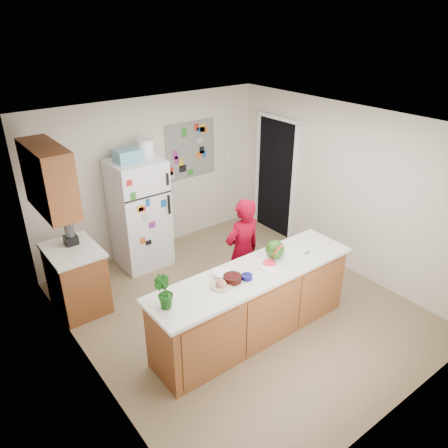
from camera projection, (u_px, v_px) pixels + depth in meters
floor at (239, 309)px, 5.95m from camera, size 4.00×4.50×0.02m
wall_back at (151, 176)px, 7.00m from camera, size 4.00×0.02×2.50m
wall_left at (83, 282)px, 4.30m from camera, size 0.02×4.50×2.50m
wall_right at (345, 189)px, 6.48m from camera, size 0.02×4.50×2.50m
ceiling at (243, 125)px, 4.83m from camera, size 4.00×4.50×0.02m
doorway at (276, 177)px, 7.60m from camera, size 0.03×0.85×2.04m
peninsula_base at (253, 305)px, 5.28m from camera, size 2.60×0.62×0.88m
peninsula_top at (254, 273)px, 5.08m from camera, size 2.68×0.70×0.04m
side_counter_base at (77, 280)px, 5.79m from camera, size 0.60×0.80×0.86m
side_counter_top at (72, 250)px, 5.60m from camera, size 0.64×0.84×0.04m
upper_cabinets at (49, 179)px, 5.04m from camera, size 0.35×1.00×0.80m
refrigerator at (140, 214)px, 6.66m from camera, size 0.75×0.70×1.70m
fridge_top_bin at (127, 156)px, 6.19m from camera, size 0.35×0.28×0.18m
photo_collage at (191, 150)px, 7.26m from camera, size 0.95×0.01×0.95m
person at (243, 252)px, 5.79m from camera, size 0.56×0.37×1.53m
blender_appliance at (69, 231)px, 5.62m from camera, size 0.12×0.12×0.38m
cutting_board at (272, 260)px, 5.29m from camera, size 0.41×0.34×0.01m
watermelon at (275, 249)px, 5.28m from camera, size 0.23×0.23×0.23m
watermelon_slice at (269, 263)px, 5.19m from camera, size 0.15×0.15×0.02m
cherry_bowl at (233, 278)px, 4.88m from camera, size 0.22×0.22×0.07m
white_bowl at (222, 275)px, 4.96m from camera, size 0.23×0.23×0.06m
cobalt_bowl at (247, 277)px, 4.92m from camera, size 0.16×0.16×0.05m
plate at (221, 286)px, 4.79m from camera, size 0.31×0.31×0.02m
paper_towel at (269, 268)px, 5.12m from camera, size 0.19×0.18×0.02m
keys at (307, 253)px, 5.45m from camera, size 0.09×0.05×0.01m
potted_plant at (164, 292)px, 4.39m from camera, size 0.24×0.25×0.36m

